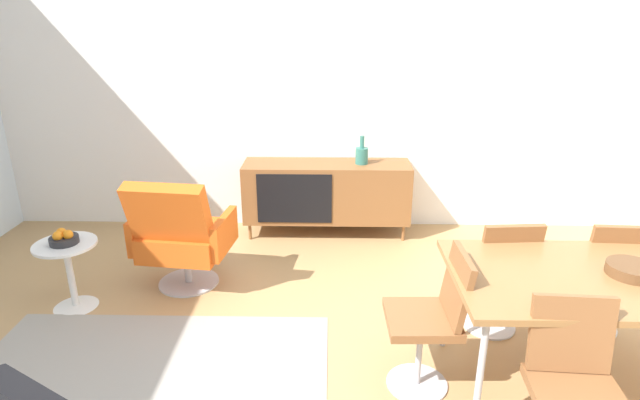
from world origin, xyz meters
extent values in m
plane|color=tan|center=(0.00, 0.00, 0.00)|extent=(8.32, 8.32, 0.00)
cube|color=white|center=(0.00, 2.60, 1.40)|extent=(6.80, 0.12, 2.80)
cube|color=brown|center=(0.07, 2.30, 0.44)|extent=(1.60, 0.44, 0.56)
cube|color=black|center=(-0.23, 2.08, 0.44)|extent=(0.70, 0.01, 0.48)
cylinder|color=brown|center=(-0.67, 2.13, 0.08)|extent=(0.03, 0.03, 0.16)
cylinder|color=brown|center=(0.81, 2.13, 0.08)|extent=(0.03, 0.03, 0.16)
cylinder|color=brown|center=(-0.67, 2.47, 0.08)|extent=(0.03, 0.03, 0.16)
cylinder|color=brown|center=(0.81, 2.47, 0.08)|extent=(0.03, 0.03, 0.16)
cylinder|color=#337266|center=(0.40, 2.30, 0.80)|extent=(0.12, 0.12, 0.15)
cylinder|color=#337266|center=(0.40, 2.30, 0.93)|extent=(0.04, 0.04, 0.12)
cube|color=olive|center=(1.58, 0.07, 0.72)|extent=(1.60, 0.90, 0.04)
cylinder|color=#B7B7BC|center=(0.86, -0.32, 0.35)|extent=(0.04, 0.04, 0.70)
cylinder|color=#B7B7BC|center=(0.86, 0.46, 0.35)|extent=(0.04, 0.04, 0.70)
cylinder|color=brown|center=(1.74, 0.08, 0.77)|extent=(0.26, 0.26, 0.06)
cube|color=brown|center=(1.23, -0.55, 0.45)|extent=(0.43, 0.43, 0.05)
cube|color=brown|center=(1.24, -0.37, 0.67)|extent=(0.39, 0.11, 0.38)
cube|color=brown|center=(1.93, 0.69, 0.45)|extent=(0.42, 0.42, 0.05)
cube|color=brown|center=(1.92, 0.51, 0.67)|extent=(0.38, 0.11, 0.38)
cylinder|color=#B7B7BC|center=(1.93, 0.69, 0.21)|extent=(0.04, 0.04, 0.42)
cylinder|color=#B7B7BC|center=(1.93, 0.69, 0.01)|extent=(0.36, 0.36, 0.01)
cube|color=brown|center=(1.23, 0.69, 0.45)|extent=(0.43, 0.43, 0.05)
cube|color=brown|center=(1.24, 0.51, 0.67)|extent=(0.39, 0.12, 0.38)
cylinder|color=#B7B7BC|center=(1.23, 0.69, 0.21)|extent=(0.04, 0.04, 0.42)
cylinder|color=#B7B7BC|center=(1.23, 0.69, 0.01)|extent=(0.36, 0.36, 0.01)
cube|color=brown|center=(0.63, 0.07, 0.45)|extent=(0.41, 0.41, 0.05)
cube|color=brown|center=(0.81, 0.07, 0.67)|extent=(0.10, 0.38, 0.38)
cylinder|color=#B7B7BC|center=(0.63, 0.07, 0.21)|extent=(0.04, 0.04, 0.42)
cylinder|color=#B7B7BC|center=(0.63, 0.07, 0.01)|extent=(0.36, 0.36, 0.01)
cube|color=#D85919|center=(-1.04, 1.26, 0.38)|extent=(0.66, 0.63, 0.20)
cube|color=#D85919|center=(-1.07, 1.02, 0.69)|extent=(0.63, 0.34, 0.51)
cube|color=#D85919|center=(-0.72, 1.22, 0.46)|extent=(0.12, 0.51, 0.28)
cube|color=#D85919|center=(-1.37, 1.29, 0.46)|extent=(0.12, 0.51, 0.28)
cylinder|color=#B7B7BC|center=(-1.04, 1.26, 0.14)|extent=(0.06, 0.06, 0.28)
cylinder|color=#B7B7BC|center=(-1.04, 1.26, 0.01)|extent=(0.48, 0.48, 0.02)
cylinder|color=white|center=(-1.80, 0.88, 0.51)|extent=(0.44, 0.44, 0.02)
cylinder|color=white|center=(-1.80, 0.88, 0.25)|extent=(0.05, 0.05, 0.50)
cone|color=white|center=(-1.80, 0.88, 0.01)|extent=(0.32, 0.32, 0.02)
cylinder|color=#262628|center=(-1.80, 0.88, 0.55)|extent=(0.20, 0.20, 0.05)
sphere|color=orange|center=(-1.76, 0.88, 0.59)|extent=(0.07, 0.07, 0.07)
sphere|color=orange|center=(-1.83, 0.91, 0.59)|extent=(0.07, 0.07, 0.07)
sphere|color=orange|center=(-1.82, 0.85, 0.59)|extent=(0.07, 0.07, 0.07)
cube|color=gray|center=(-1.01, -0.08, 0.00)|extent=(2.20, 1.70, 0.01)
camera|label=1|loc=(0.10, -2.45, 2.08)|focal=29.01mm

